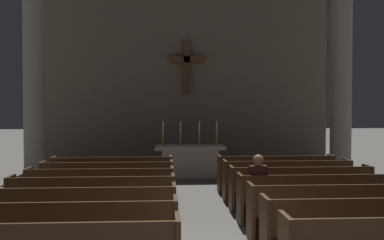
{
  "coord_description": "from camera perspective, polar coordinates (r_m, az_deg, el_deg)",
  "views": [
    {
      "loc": [
        -0.78,
        -5.11,
        2.21
      ],
      "look_at": [
        0.0,
        7.73,
        1.84
      ],
      "focal_mm": 41.44,
      "sensor_mm": 36.0,
      "label": 1
    }
  ],
  "objects": [
    {
      "name": "pew_left_row_2",
      "position": [
        6.51,
        -15.79,
        -13.85
      ],
      "size": [
        3.05,
        0.5,
        0.95
      ],
      "color": "#422B19",
      "rests_on": "ground"
    },
    {
      "name": "pew_left_row_3",
      "position": [
        7.52,
        -14.02,
        -11.72
      ],
      "size": [
        3.05,
        0.5,
        0.95
      ],
      "color": "#422B19",
      "rests_on": "ground"
    },
    {
      "name": "pew_left_row_4",
      "position": [
        8.54,
        -12.7,
        -10.09
      ],
      "size": [
        3.05,
        0.5,
        0.95
      ],
      "color": "#422B19",
      "rests_on": "ground"
    },
    {
      "name": "pew_left_row_5",
      "position": [
        9.58,
        -11.66,
        -8.8
      ],
      "size": [
        3.05,
        0.5,
        0.95
      ],
      "color": "#422B19",
      "rests_on": "ground"
    },
    {
      "name": "pew_left_row_6",
      "position": [
        10.61,
        -10.84,
        -7.77
      ],
      "size": [
        3.05,
        0.5,
        0.95
      ],
      "color": "#422B19",
      "rests_on": "ground"
    },
    {
      "name": "pew_left_row_7",
      "position": [
        11.66,
        -10.16,
        -6.92
      ],
      "size": [
        3.05,
        0.5,
        0.95
      ],
      "color": "#422B19",
      "rests_on": "ground"
    },
    {
      "name": "pew_right_row_2",
      "position": [
        7.0,
        21.75,
        -12.8
      ],
      "size": [
        3.05,
        0.5,
        0.95
      ],
      "color": "#422B19",
      "rests_on": "ground"
    },
    {
      "name": "pew_right_row_3",
      "position": [
        7.95,
        18.42,
        -11.02
      ],
      "size": [
        3.05,
        0.5,
        0.95
      ],
      "color": "#422B19",
      "rests_on": "ground"
    },
    {
      "name": "pew_right_row_4",
      "position": [
        8.92,
        15.84,
        -9.61
      ],
      "size": [
        3.05,
        0.5,
        0.95
      ],
      "color": "#422B19",
      "rests_on": "ground"
    },
    {
      "name": "pew_right_row_5",
      "position": [
        9.92,
        13.79,
        -8.46
      ],
      "size": [
        3.05,
        0.5,
        0.95
      ],
      "color": "#422B19",
      "rests_on": "ground"
    },
    {
      "name": "pew_right_row_6",
      "position": [
        10.92,
        12.12,
        -7.51
      ],
      "size": [
        3.05,
        0.5,
        0.95
      ],
      "color": "#422B19",
      "rests_on": "ground"
    },
    {
      "name": "pew_right_row_7",
      "position": [
        11.94,
        10.74,
        -6.72
      ],
      "size": [
        3.05,
        0.5,
        0.95
      ],
      "color": "#422B19",
      "rests_on": "ground"
    },
    {
      "name": "column_left_second",
      "position": [
        13.96,
        -19.63,
        4.72
      ],
      "size": [
        0.96,
        0.96,
        6.13
      ],
      "color": "#9E998E",
      "rests_on": "ground"
    },
    {
      "name": "column_right_second",
      "position": [
        14.47,
        18.63,
        4.62
      ],
      "size": [
        0.96,
        0.96,
        6.13
      ],
      "color": "#9E998E",
      "rests_on": "ground"
    },
    {
      "name": "altar",
      "position": [
        14.07,
        -0.27,
        -5.18
      ],
      "size": [
        2.2,
        0.9,
        1.01
      ],
      "color": "#BCB7AD",
      "rests_on": "ground"
    },
    {
      "name": "candlestick_outer_left",
      "position": [
        13.98,
        -3.76,
        -2.26
      ],
      "size": [
        0.16,
        0.16,
        0.75
      ],
      "color": "#B79338",
      "rests_on": "altar"
    },
    {
      "name": "candlestick_inner_left",
      "position": [
        13.99,
        -1.5,
        -2.26
      ],
      "size": [
        0.16,
        0.16,
        0.75
      ],
      "color": "#B79338",
      "rests_on": "altar"
    },
    {
      "name": "candlestick_inner_right",
      "position": [
        14.02,
        0.95,
        -2.25
      ],
      "size": [
        0.16,
        0.16,
        0.75
      ],
      "color": "#B79338",
      "rests_on": "altar"
    },
    {
      "name": "candlestick_outer_right",
      "position": [
        14.07,
        3.19,
        -2.24
      ],
      "size": [
        0.16,
        0.16,
        0.75
      ],
      "color": "#B79338",
      "rests_on": "altar"
    },
    {
      "name": "apse_with_cross",
      "position": [
        16.21,
        -0.71,
        5.54
      ],
      "size": [
        10.32,
        0.48,
        6.6
      ],
      "color": "#706656",
      "rests_on": "ground"
    },
    {
      "name": "lone_worshipper",
      "position": [
        8.61,
        8.4,
        -8.51
      ],
      "size": [
        0.32,
        0.43,
        1.32
      ],
      "color": "#26262B",
      "rests_on": "ground"
    }
  ]
}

